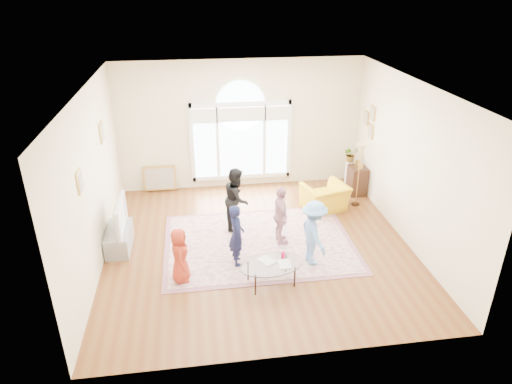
{
  "coord_description": "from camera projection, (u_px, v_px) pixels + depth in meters",
  "views": [
    {
      "loc": [
        -1.16,
        -7.77,
        4.93
      ],
      "look_at": [
        -0.0,
        0.3,
        1.05
      ],
      "focal_mm": 32.0,
      "sensor_mm": 36.0,
      "label": 1
    }
  ],
  "objects": [
    {
      "name": "child_red",
      "position": [
        180.0,
        255.0,
        7.92
      ],
      "size": [
        0.34,
        0.51,
        1.02
      ],
      "primitive_type": "imported",
      "rotation": [
        0.0,
        0.0,
        1.59
      ],
      "color": "#A62F1C",
      "rests_on": "area_rug"
    },
    {
      "name": "floor_lamp",
      "position": [
        361.0,
        154.0,
        10.31
      ],
      "size": [
        0.28,
        0.28,
        1.51
      ],
      "color": "black",
      "rests_on": "ground"
    },
    {
      "name": "leaning_picture",
      "position": [
        161.0,
        191.0,
        11.54
      ],
      "size": [
        0.8,
        0.14,
        0.62
      ],
      "primitive_type": "cube",
      "rotation": [
        -0.14,
        0.0,
        0.0
      ],
      "color": "tan",
      "rests_on": "ground"
    },
    {
      "name": "armchair",
      "position": [
        325.0,
        197.0,
        10.5
      ],
      "size": [
        1.14,
        1.05,
        0.62
      ],
      "primitive_type": "imported",
      "rotation": [
        0.0,
        0.0,
        3.41
      ],
      "color": "yellow",
      "rests_on": "ground"
    },
    {
      "name": "child_pink",
      "position": [
        281.0,
        216.0,
        9.03
      ],
      "size": [
        0.33,
        0.73,
        1.22
      ],
      "primitive_type": "imported",
      "rotation": [
        0.0,
        0.0,
        1.62
      ],
      "color": "#C98D9A",
      "rests_on": "area_rug"
    },
    {
      "name": "plant_pedestal",
      "position": [
        349.0,
        174.0,
        11.62
      ],
      "size": [
        0.2,
        0.2,
        0.7
      ],
      "primitive_type": "cylinder",
      "color": "white",
      "rests_on": "ground"
    },
    {
      "name": "ground",
      "position": [
        258.0,
        245.0,
        9.21
      ],
      "size": [
        6.0,
        6.0,
        0.0
      ],
      "primitive_type": "plane",
      "color": "brown",
      "rests_on": "ground"
    },
    {
      "name": "tv_console",
      "position": [
        119.0,
        239.0,
        9.04
      ],
      "size": [
        0.45,
        1.0,
        0.42
      ],
      "primitive_type": "cube",
      "color": "gray",
      "rests_on": "ground"
    },
    {
      "name": "potted_plant",
      "position": [
        351.0,
        154.0,
        11.38
      ],
      "size": [
        0.39,
        0.35,
        0.4
      ],
      "primitive_type": "imported",
      "rotation": [
        0.0,
        0.0,
        0.13
      ],
      "color": "#33722D",
      "rests_on": "plant_pedestal"
    },
    {
      "name": "child_black",
      "position": [
        237.0,
        199.0,
        9.57
      ],
      "size": [
        0.65,
        0.76,
        1.35
      ],
      "primitive_type": "imported",
      "rotation": [
        0.0,
        0.0,
        1.33
      ],
      "color": "black",
      "rests_on": "area_rug"
    },
    {
      "name": "area_rug",
      "position": [
        259.0,
        243.0,
        9.27
      ],
      "size": [
        3.6,
        2.6,
        0.02
      ],
      "primitive_type": "cube",
      "color": "beige",
      "rests_on": "ground"
    },
    {
      "name": "rug_border",
      "position": [
        259.0,
        243.0,
        9.27
      ],
      "size": [
        3.8,
        2.8,
        0.01
      ],
      "primitive_type": "cube",
      "color": "#875662",
      "rests_on": "ground"
    },
    {
      "name": "child_blue",
      "position": [
        314.0,
        233.0,
        8.37
      ],
      "size": [
        0.6,
        0.89,
        1.27
      ],
      "primitive_type": "imported",
      "rotation": [
        0.0,
        0.0,
        1.74
      ],
      "color": "#699DE1",
      "rests_on": "area_rug"
    },
    {
      "name": "coffee_table",
      "position": [
        271.0,
        265.0,
        7.9
      ],
      "size": [
        1.24,
        0.92,
        0.54
      ],
      "rotation": [
        0.0,
        0.0,
        0.18
      ],
      "color": "silver",
      "rests_on": "ground"
    },
    {
      "name": "television",
      "position": [
        116.0,
        216.0,
        8.82
      ],
      "size": [
        0.17,
        1.06,
        0.61
      ],
      "color": "black",
      "rests_on": "tv_console"
    },
    {
      "name": "child_navy",
      "position": [
        237.0,
        235.0,
        8.37
      ],
      "size": [
        0.33,
        0.47,
        1.2
      ],
      "primitive_type": "imported",
      "rotation": [
        0.0,
        0.0,
        1.67
      ],
      "color": "#14183A",
      "rests_on": "area_rug"
    },
    {
      "name": "side_cabinet",
      "position": [
        357.0,
        180.0,
        11.27
      ],
      "size": [
        0.4,
        0.5,
        0.7
      ],
      "primitive_type": "cube",
      "color": "black",
      "rests_on": "ground"
    },
    {
      "name": "room_shell",
      "position": [
        242.0,
        129.0,
        11.07
      ],
      "size": [
        6.0,
        6.0,
        6.0
      ],
      "color": "beige",
      "rests_on": "ground"
    }
  ]
}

